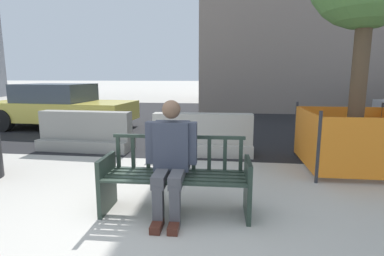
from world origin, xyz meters
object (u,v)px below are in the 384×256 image
object	(u,v)px
street_bench	(176,180)
car_taxi_near	(60,106)
construction_fence	(353,138)
jersey_barrier_centre	(203,138)
jersey_barrier_left	(86,134)
seated_person	(171,156)

from	to	relation	value
street_bench	car_taxi_near	bearing A→B (deg)	130.75
street_bench	construction_fence	distance (m)	3.36
street_bench	jersey_barrier_centre	size ratio (longest dim) A/B	0.84
jersey_barrier_centre	jersey_barrier_left	distance (m)	2.53
street_bench	jersey_barrier_left	size ratio (longest dim) A/B	0.84
jersey_barrier_left	construction_fence	size ratio (longest dim) A/B	1.25
jersey_barrier_left	construction_fence	distance (m)	5.22
street_bench	seated_person	xyz separation A→B (m)	(-0.05, -0.06, 0.29)
seated_person	jersey_barrier_left	world-z (taller)	seated_person
construction_fence	jersey_barrier_left	bearing A→B (deg)	171.85
seated_person	jersey_barrier_left	bearing A→B (deg)	130.82
jersey_barrier_centre	jersey_barrier_left	world-z (taller)	same
jersey_barrier_left	car_taxi_near	bearing A→B (deg)	129.37
seated_person	jersey_barrier_centre	size ratio (longest dim) A/B	0.65
construction_fence	car_taxi_near	size ratio (longest dim) A/B	0.37
seated_person	jersey_barrier_centre	distance (m)	2.78
street_bench	jersey_barrier_centre	distance (m)	2.70
construction_fence	car_taxi_near	world-z (taller)	car_taxi_near
street_bench	car_taxi_near	distance (m)	6.95
seated_person	jersey_barrier_left	distance (m)	3.72
seated_person	construction_fence	bearing A→B (deg)	36.98
seated_person	jersey_barrier_centre	bearing A→B (deg)	87.67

